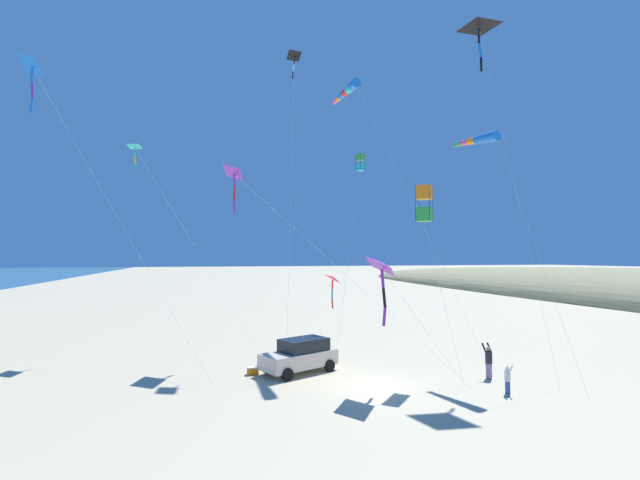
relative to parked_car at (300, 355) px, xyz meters
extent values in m
plane|color=#C6B58C|center=(-2.90, 3.56, -0.95)|extent=(600.00, 600.00, 0.00)
cube|color=beige|center=(0.09, 0.04, -0.20)|extent=(4.68, 3.41, 0.84)
cube|color=black|center=(-0.22, -0.10, 0.56)|extent=(3.02, 2.52, 0.68)
cylinder|color=black|center=(1.06, 1.47, -0.62)|extent=(0.69, 0.47, 0.66)
cylinder|color=black|center=(1.80, -0.22, -0.62)|extent=(0.69, 0.47, 0.66)
cylinder|color=black|center=(-1.62, 0.30, -0.62)|extent=(0.69, 0.47, 0.66)
cylinder|color=black|center=(-0.88, -1.39, -0.62)|extent=(0.69, 0.47, 0.66)
cube|color=orange|center=(2.63, -0.27, -0.77)|extent=(0.60, 0.40, 0.36)
cube|color=white|center=(2.63, -0.27, -0.56)|extent=(0.62, 0.42, 0.06)
cube|color=#8E6B9E|center=(-9.32, 4.08, -0.56)|extent=(0.16, 0.31, 0.79)
cylinder|color=#232328|center=(-9.32, 4.08, 0.16)|extent=(0.36, 0.36, 0.65)
sphere|color=#A37551|center=(-9.32, 4.08, 0.61)|extent=(0.25, 0.25, 0.25)
cylinder|color=#232328|center=(-9.16, 3.92, 0.65)|extent=(0.10, 0.40, 0.49)
cylinder|color=#232328|center=(-9.48, 3.92, 0.65)|extent=(0.10, 0.40, 0.49)
cube|color=#335199|center=(-8.48, 6.55, -0.65)|extent=(0.13, 0.24, 0.60)
cylinder|color=silver|center=(-8.48, 6.55, -0.11)|extent=(0.29, 0.29, 0.49)
sphere|color=beige|center=(-8.48, 6.55, 0.23)|extent=(0.19, 0.19, 0.19)
cylinder|color=silver|center=(-8.59, 6.68, 0.26)|extent=(0.10, 0.31, 0.37)
cylinder|color=silver|center=(-8.35, 6.66, 0.26)|extent=(0.10, 0.31, 0.37)
pyramid|color=purple|center=(-3.19, 4.17, 5.11)|extent=(1.45, 2.18, 0.95)
cylinder|color=black|center=(-3.12, 4.17, 5.00)|extent=(1.56, 0.17, 1.05)
cylinder|color=purple|center=(-3.14, 4.21, 4.44)|extent=(0.23, 0.27, 0.95)
cylinder|color=black|center=(-3.20, 4.28, 3.51)|extent=(0.27, 0.26, 0.94)
cylinder|color=purple|center=(-3.21, 4.25, 2.58)|extent=(0.21, 0.29, 0.95)
cylinder|color=white|center=(-5.06, 4.90, 1.99)|extent=(3.88, 1.48, 5.88)
pyramid|color=black|center=(-11.85, 0.27, 20.56)|extent=(2.50, 2.45, 0.52)
cylinder|color=black|center=(-11.84, 0.29, 20.44)|extent=(1.28, 1.39, 0.40)
cylinder|color=black|center=(-11.85, 0.25, 19.86)|extent=(0.22, 0.27, 0.96)
cylinder|color=blue|center=(-11.90, 0.25, 18.91)|extent=(0.27, 0.30, 0.97)
cylinder|color=black|center=(-11.92, 0.33, 17.96)|extent=(0.22, 0.26, 0.96)
cylinder|color=white|center=(-11.58, 3.55, 9.71)|extent=(0.53, 6.53, 21.31)
cylinder|color=blue|center=(-10.95, 2.66, 12.57)|extent=(0.72, 0.69, 0.64)
cylinder|color=blue|center=(-10.83, 2.15, 12.60)|extent=(0.66, 0.67, 0.57)
cylinder|color=blue|center=(-10.71, 1.63, 12.62)|extent=(0.59, 0.65, 0.50)
cylinder|color=orange|center=(-10.59, 1.11, 12.65)|extent=(0.52, 0.63, 0.44)
cylinder|color=#EF4C93|center=(-10.47, 0.60, 12.68)|extent=(0.46, 0.61, 0.37)
cylinder|color=green|center=(-10.35, 0.08, 12.70)|extent=(0.39, 0.59, 0.30)
cylinder|color=white|center=(-11.15, 5.70, 5.73)|extent=(0.27, 5.56, 13.36)
cylinder|color=blue|center=(-4.61, -3.44, 17.28)|extent=(0.64, 0.90, 0.69)
cylinder|color=#1EB7C6|center=(-4.61, -4.30, 17.34)|extent=(0.57, 0.89, 0.62)
cylinder|color=red|center=(-4.62, -5.15, 17.40)|extent=(0.50, 0.89, 0.55)
cylinder|color=blue|center=(-4.63, -6.00, 17.46)|extent=(0.43, 0.88, 0.48)
cylinder|color=orange|center=(-4.63, -6.85, 17.51)|extent=(0.36, 0.88, 0.41)
cylinder|color=#EF4C93|center=(-4.64, -7.70, 17.57)|extent=(0.29, 0.87, 0.34)
cylinder|color=white|center=(-6.88, 0.94, 8.07)|extent=(4.56, 7.93, 18.05)
pyramid|color=#1EB7C6|center=(9.94, -9.89, 13.60)|extent=(1.35, 1.62, 0.31)
cylinder|color=black|center=(9.96, -9.88, 13.52)|extent=(1.16, 0.47, 0.23)
cylinder|color=#1EB7C6|center=(9.96, -9.90, 13.14)|extent=(0.10, 0.13, 0.63)
cylinder|color=yellow|center=(9.94, -9.90, 12.52)|extent=(0.18, 0.16, 0.63)
cylinder|color=#1EB7C6|center=(9.90, -9.87, 11.90)|extent=(0.16, 0.14, 0.63)
cylinder|color=white|center=(5.79, -4.09, 6.26)|extent=(8.34, 11.59, 14.42)
cube|color=green|center=(-5.76, -5.31, 12.76)|extent=(0.63, 0.63, 0.47)
cube|color=#1EB7C6|center=(-5.76, -5.31, 12.01)|extent=(0.63, 0.63, 0.47)
cylinder|color=black|center=(-5.44, -5.41, 12.38)|extent=(0.02, 0.02, 1.22)
cylinder|color=black|center=(-5.66, -5.00, 12.38)|extent=(0.02, 0.02, 1.22)
cylinder|color=black|center=(-5.86, -5.63, 12.38)|extent=(0.02, 0.02, 1.22)
cylinder|color=black|center=(-6.08, -5.21, 12.38)|extent=(0.02, 0.02, 1.22)
cylinder|color=white|center=(-4.24, -3.64, 5.41)|extent=(3.06, 3.36, 12.72)
pyramid|color=black|center=(-1.24, -6.94, 20.41)|extent=(1.24, 1.44, 0.57)
cylinder|color=black|center=(-1.21, -6.92, 20.35)|extent=(0.83, 0.46, 0.64)
cylinder|color=black|center=(-1.20, -6.94, 20.01)|extent=(0.13, 0.15, 0.56)
cylinder|color=white|center=(-1.16, -6.95, 19.46)|extent=(0.17, 0.12, 0.56)
cylinder|color=black|center=(-1.10, -6.95, 18.90)|extent=(0.16, 0.13, 0.56)
cylinder|color=white|center=(-0.14, -3.19, 9.68)|extent=(2.15, 7.47, 21.26)
cube|color=orange|center=(-6.65, 2.16, 9.15)|extent=(1.10, 1.10, 0.78)
cube|color=green|center=(-6.65, 2.16, 7.91)|extent=(1.10, 1.10, 0.78)
cylinder|color=black|center=(-6.10, 2.17, 8.53)|extent=(0.02, 0.02, 2.02)
cylinder|color=black|center=(-6.66, 2.71, 8.53)|extent=(0.02, 0.02, 2.02)
cylinder|color=black|center=(-6.64, 1.61, 8.53)|extent=(0.02, 0.02, 2.02)
cylinder|color=black|center=(-7.20, 2.15, 8.53)|extent=(0.02, 0.02, 2.02)
cylinder|color=white|center=(-6.93, 3.57, 3.29)|extent=(0.56, 2.82, 8.47)
pyramid|color=blue|center=(13.86, -1.35, 15.41)|extent=(1.66, 2.01, 0.84)
cylinder|color=black|center=(13.92, -1.32, 15.33)|extent=(1.17, 0.54, 0.95)
cylinder|color=blue|center=(13.93, -1.36, 14.85)|extent=(0.17, 0.23, 0.80)
cylinder|color=purple|center=(13.91, -1.39, 14.07)|extent=(0.22, 0.18, 0.79)
cylinder|color=blue|center=(13.92, -1.39, 13.28)|extent=(0.25, 0.19, 0.80)
cylinder|color=white|center=(9.35, 0.14, 7.16)|extent=(9.15, 2.92, 16.22)
pyramid|color=purple|center=(3.24, -5.02, 11.15)|extent=(1.52, 2.09, 0.91)
cylinder|color=black|center=(3.30, -5.00, 11.05)|extent=(1.34, 0.34, 1.03)
cylinder|color=purple|center=(3.27, -5.00, 10.54)|extent=(0.20, 0.15, 0.86)
cylinder|color=red|center=(3.26, -4.96, 9.69)|extent=(0.21, 0.25, 0.86)
cylinder|color=purple|center=(3.26, -4.96, 8.85)|extent=(0.22, 0.26, 0.86)
cylinder|color=white|center=(-1.96, 0.41, 5.02)|extent=(10.54, 10.83, 11.94)
pyramid|color=red|center=(-3.79, -5.65, 4.03)|extent=(1.32, 1.70, 0.61)
cylinder|color=black|center=(-3.75, -5.66, 3.95)|extent=(1.17, 0.36, 0.64)
cylinder|color=red|center=(-3.74, -5.68, 3.55)|extent=(0.17, 0.18, 0.68)
cylinder|color=#1EB7C6|center=(-3.71, -5.67, 2.87)|extent=(0.18, 0.20, 0.68)
cylinder|color=red|center=(-3.74, -5.67, 2.20)|extent=(0.22, 0.22, 0.69)
cylinder|color=white|center=(-0.94, -1.73, 1.48)|extent=(5.63, 7.88, 4.86)
camera|label=1|loc=(5.96, 24.27, 5.48)|focal=24.76mm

